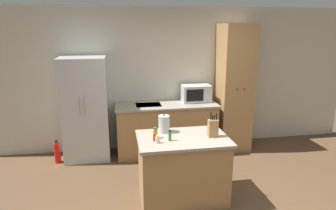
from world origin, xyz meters
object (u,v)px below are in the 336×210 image
Objects in this scene: microwave at (195,93)px; spice_bottle_tall_dark at (155,133)px; knife_block at (213,128)px; spice_bottle_amber_oil at (154,138)px; refrigerator at (85,109)px; spice_bottle_green_herb at (170,136)px; kettle at (164,124)px; pantry_cabinet at (234,88)px; fire_extinguisher at (57,152)px; spice_bottle_short_red at (157,139)px.

microwave is 1.92m from spice_bottle_tall_dark.
knife_block reaches higher than spice_bottle_amber_oil.
refrigerator is 1.85m from spice_bottle_tall_dark.
spice_bottle_green_herb is 0.56× the size of kettle.
spice_bottle_green_herb is at bearing -131.91° from pantry_cabinet.
spice_bottle_tall_dark is 0.10m from spice_bottle_amber_oil.
kettle is (-0.02, 0.32, 0.05)m from spice_bottle_green_herb.
knife_block is at bearing -119.72° from pantry_cabinet.
fire_extinguisher is (-1.50, 1.41, -0.76)m from spice_bottle_tall_dark.
pantry_cabinet is 16.29× the size of spice_bottle_green_herb.
kettle is (0.14, 0.37, 0.07)m from spice_bottle_short_red.
spice_bottle_tall_dark is 2.19m from fire_extinguisher.
spice_bottle_short_red is at bearing -164.45° from spice_bottle_green_herb.
spice_bottle_amber_oil is 0.68× the size of spice_bottle_green_herb.
refrigerator reaches higher than kettle.
refrigerator reaches higher than microwave.
spice_bottle_amber_oil is at bearing 172.59° from spice_bottle_green_herb.
spice_bottle_short_red is (-0.74, -0.09, -0.07)m from knife_block.
pantry_cabinet is at bearing 2.68° from fire_extinguisher.
spice_bottle_green_herb is 2.39m from fire_extinguisher.
spice_bottle_tall_dark is at bearing -137.06° from pantry_cabinet.
knife_block is 3.36× the size of spice_bottle_short_red.
spice_bottle_green_herb reaches higher than spice_bottle_short_red.
kettle is at bearing 93.75° from spice_bottle_green_herb.
spice_bottle_tall_dark is (-1.67, -1.56, -0.21)m from pantry_cabinet.
knife_block is 2.81m from fire_extinguisher.
spice_bottle_tall_dark is at bearing -57.20° from refrigerator.
microwave is (1.97, 0.10, 0.18)m from refrigerator.
microwave is 1.25× the size of fire_extinguisher.
spice_bottle_tall_dark is at bearing -125.61° from kettle.
knife_block is 3.47× the size of spice_bottle_amber_oil.
refrigerator is at bearing 124.97° from spice_bottle_green_herb.
refrigerator reaches higher than knife_block.
microwave is 5.36× the size of spice_bottle_amber_oil.
spice_bottle_amber_oil is at bearing -59.30° from refrigerator.
microwave is 1.95m from spice_bottle_green_herb.
pantry_cabinet is 2.38m from spice_bottle_amber_oil.
refrigerator is 2.68m from pantry_cabinet.
spice_bottle_green_herb is 0.33m from kettle.
spice_bottle_amber_oil is at bearing -45.43° from fire_extinguisher.
fire_extinguisher is at bearing 133.76° from spice_bottle_short_red.
refrigerator reaches higher than spice_bottle_amber_oil.
pantry_cabinet reaches higher than spice_bottle_short_red.
spice_bottle_green_herb is at bearing -175.56° from knife_block.
refrigerator reaches higher than fire_extinguisher.
pantry_cabinet is (2.67, 0.00, 0.27)m from refrigerator.
spice_bottle_amber_oil is (-0.99, -1.74, -0.15)m from microwave.
knife_block is 0.75m from spice_bottle_tall_dark.
microwave is 1.55× the size of knife_block.
pantry_cabinet reaches higher than spice_bottle_green_herb.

